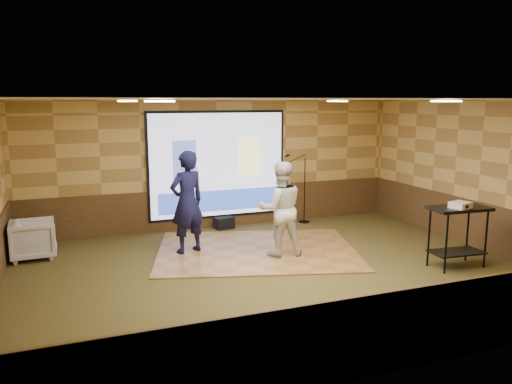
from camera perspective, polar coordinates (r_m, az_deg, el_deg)
name	(u,v)px	position (r m, az deg, el deg)	size (l,w,h in m)	color
ground	(275,272)	(8.91, 2.18, -9.13)	(9.00, 9.00, 0.00)	#2B3A1A
room_shell	(276,154)	(8.45, 2.28, 4.39)	(9.04, 7.04, 3.02)	tan
wainscot_back	(218,207)	(11.94, -4.36, -1.74)	(9.00, 0.04, 0.95)	#442916
wainscot_front	(398,330)	(5.93, 15.97, -14.96)	(9.00, 0.04, 0.95)	#442916
wainscot_right	(475,224)	(11.25, 23.73, -3.36)	(0.04, 7.00, 0.95)	#442916
projector_screen	(218,166)	(11.73, -4.37, 3.00)	(3.32, 0.06, 2.52)	black
downlight_nw	(127,101)	(9.59, -14.50, 10.02)	(0.32, 0.32, 0.02)	#FFE9BF
downlight_ne	(337,101)	(11.00, 9.29, 10.22)	(0.32, 0.32, 0.02)	#FFE9BF
downlight_sw	(159,101)	(6.32, -10.98, 10.16)	(0.32, 0.32, 0.02)	#FFE9BF
downlight_se	(446,101)	(8.31, 20.92, 9.68)	(0.32, 0.32, 0.02)	#FFE9BF
dance_floor	(257,250)	(10.09, 0.09, -6.68)	(3.92, 2.99, 0.03)	#A06E3A
player_left	(187,202)	(9.80, -7.88, -1.15)	(0.73, 0.48, 2.01)	#121239
player_right	(280,209)	(9.55, 2.81, -1.94)	(0.89, 0.69, 1.82)	silver
av_table	(458,224)	(9.66, 22.12, -3.36)	(1.06, 0.56, 1.11)	black
projector	(460,205)	(9.48, 22.32, -1.39)	(0.34, 0.28, 0.11)	silver
mic_stand	(302,203)	(12.38, 5.31, -1.24)	(0.68, 0.28, 1.72)	black
banquet_chair	(33,239)	(10.46, -24.09, -4.96)	(0.79, 0.82, 0.74)	gray
duffel_bag	(224,223)	(11.83, -3.68, -3.54)	(0.43, 0.29, 0.27)	black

